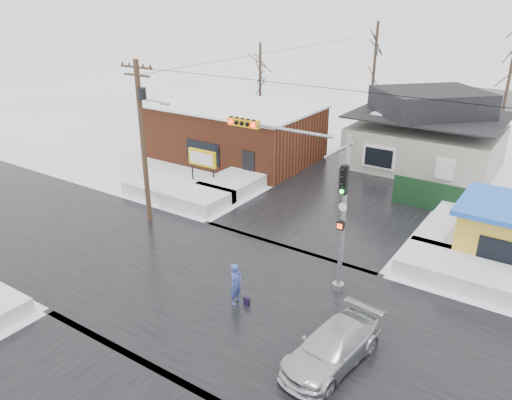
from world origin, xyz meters
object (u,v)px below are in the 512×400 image
Objects in this scene: pedestrian at (236,284)px; car at (332,347)px; utility_pole at (143,134)px; traffic_signal at (310,186)px; marquee_sign at (202,159)px; kiosk at (507,232)px.

car is at bearing -105.68° from pedestrian.
utility_pole is 1.96× the size of car.
traffic_signal reaches higher than pedestrian.
traffic_signal is at bearing -29.72° from marquee_sign.
marquee_sign is (-11.43, 6.53, -2.62)m from traffic_signal.
marquee_sign is at bearing -178.45° from kiosk.
kiosk is 12.04m from car.
car is at bearing -19.78° from utility_pole.
kiosk is 1.00× the size of car.
marquee_sign reaches higher than car.
traffic_signal reaches higher than kiosk.
utility_pole is 4.93× the size of pedestrian.
traffic_signal is 1.53× the size of car.
kiosk is (7.07, 7.03, -3.08)m from traffic_signal.
pedestrian is at bearing -129.77° from kiosk.
kiosk is at bearing 1.55° from marquee_sign.
kiosk is at bearing 79.29° from car.
kiosk is at bearing 44.84° from traffic_signal.
marquee_sign is 0.55× the size of kiosk.
utility_pole reaches higher than marquee_sign.
marquee_sign is 1.40× the size of pedestrian.
marquee_sign is at bearing 150.28° from traffic_signal.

